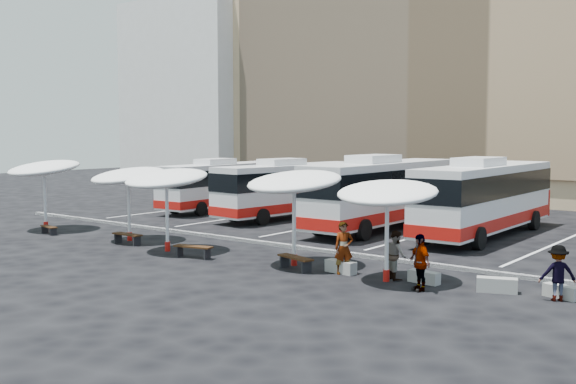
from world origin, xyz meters
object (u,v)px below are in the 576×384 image
Objects in this scene: sunshade_3 at (294,182)px; passenger_1 at (396,255)px; sunshade_4 at (387,193)px; sunshade_1 at (128,176)px; bus_2 at (383,191)px; conc_bench_2 at (497,285)px; sunshade_2 at (166,179)px; conc_bench_3 at (561,292)px; passenger_3 at (557,273)px; wood_bench_1 at (127,236)px; bus_0 at (225,183)px; wood_bench_2 at (193,249)px; conc_bench_0 at (341,267)px; bus_3 at (486,196)px; sunshade_0 at (44,169)px; bus_1 at (293,187)px; wood_bench_0 at (49,228)px; passenger_0 at (344,248)px; wood_bench_3 at (295,260)px; conc_bench_1 at (424,277)px; passenger_2 at (420,262)px.

passenger_1 is at bearing 2.88° from sunshade_3.
sunshade_1 is at bearing 179.11° from sunshade_4.
conc_bench_2 is at bearing -46.22° from bus_2.
sunshade_2 is at bearing -174.35° from conc_bench_2.
conc_bench_3 is 0.75m from passenger_3.
wood_bench_1 is (-6.58, -11.70, -1.63)m from bus_2.
bus_0 is 6.36× the size of wood_bench_2.
sunshade_1 is at bearing 179.87° from conc_bench_0.
sunshade_4 is at bearing -0.89° from sunshade_1.
bus_3 is 7.23× the size of passenger_1.
sunshade_3 reaches higher than passenger_3.
passenger_3 is (25.71, 1.03, -2.37)m from sunshade_0.
bus_1 reaches higher than wood_bench_0.
passenger_3 is at bearing 5.29° from sunshade_2.
conc_bench_0 is at bearing -1.78° from sunshade_3.
sunshade_2 is 10.80m from passenger_1.
passenger_0 is (12.15, -0.14, -2.11)m from sunshade_1.
sunshade_4 is 2.37× the size of passenger_3.
sunshade_1 is (-0.67, -11.75, 1.24)m from bus_1.
wood_bench_3 is at bearing 55.31° from passenger_1.
bus_3 is 17.35m from wood_bench_1.
bus_3 is 11.98m from conc_bench_0.
wood_bench_1 is at bearing 46.00° from passenger_1.
conc_bench_3 is at bearing 5.78° from sunshade_3.
sunshade_0 is 2.00× the size of passenger_0.
conc_bench_1 is (7.74, -10.62, -1.81)m from bus_2.
passenger_0 is (2.38, -0.18, -2.26)m from sunshade_3.
conc_bench_3 is at bearing 56.39° from passenger_2.
wood_bench_3 is at bearing -158.85° from conc_bench_0.
passenger_0 is (1.79, 0.51, 0.56)m from wood_bench_3.
sunshade_2 is at bearing -174.37° from conc_bench_1.
passenger_0 reaches higher than wood_bench_0.
sunshade_0 reaches higher than passenger_0.
sunshade_0 is 21.69m from conc_bench_1.
wood_bench_2 is at bearing -171.26° from conc_bench_2.
passenger_0 is 1.11× the size of passenger_3.
sunshade_4 is 2.18× the size of passenger_2.
wood_bench_3 is (6.79, 0.18, -2.73)m from sunshade_2.
bus_0 reaches higher than passenger_3.
conc_bench_0 is at bearing -0.13° from sunshade_1.
sunshade_4 is 5.89m from passenger_3.
sunshade_0 reaches higher than bus_0.
sunshade_1 is 2.00× the size of passenger_2.
wood_bench_0 is at bearing 179.60° from wood_bench_2.
sunshade_0 is at bearing -176.87° from conc_bench_3.
sunshade_2 is (2.90, -12.58, 1.30)m from bus_1.
bus_3 reaches higher than bus_0.
passenger_0 is at bearing -171.32° from conc_bench_1.
passenger_3 is at bearing -93.35° from conc_bench_3.
wood_bench_1 is (-2.78, 0.06, -2.74)m from sunshade_2.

